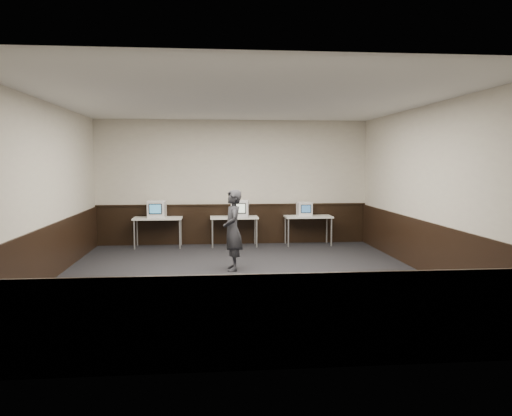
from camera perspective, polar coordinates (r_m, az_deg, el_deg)
The scene contains 18 objects.
floor at distance 9.17m, azimuth -1.35°, elevation -8.12°, with size 8.00×8.00×0.00m, color black.
ceiling at distance 8.99m, azimuth -1.40°, elevation 12.15°, with size 8.00×8.00×0.00m, color white.
back_wall at distance 12.93m, azimuth -2.63°, elevation 2.95°, with size 7.00×7.00×0.00m, color beige.
front_wall at distance 4.97m, azimuth 1.89°, elevation -0.78°, with size 7.00×7.00×0.00m, color beige.
left_wall at distance 9.37m, azimuth -23.27°, elevation 1.64°, with size 8.00×8.00×0.00m, color beige.
right_wall at distance 9.82m, azimuth 19.46°, elevation 1.92°, with size 8.00×8.00×0.00m, color beige.
wainscot_back at distance 13.00m, azimuth -2.60°, elevation -1.91°, with size 6.98×0.04×1.00m, color black.
wainscot_front at distance 5.22m, azimuth 1.82°, elevation -12.85°, with size 6.98×0.04×1.00m, color black.
wainscot_left at distance 9.48m, azimuth -22.91°, elevation -5.00°, with size 0.04×7.98×1.00m, color black.
wainscot_right at distance 9.94m, azimuth 19.16°, elevation -4.43°, with size 0.04×7.98×1.00m, color black.
wainscot_rail at distance 12.92m, azimuth -2.61°, elevation 0.37°, with size 6.98×0.06×0.04m, color black.
desk_left at distance 12.65m, azimuth -11.15°, elevation -1.39°, with size 1.20×0.60×0.75m.
desk_center at distance 12.60m, azimuth -2.52°, elevation -1.32°, with size 1.20×0.60×0.75m.
desk_right at distance 12.83m, azimuth 5.98°, elevation -1.22°, with size 1.20×0.60×0.75m.
emac_left at distance 12.61m, azimuth -11.26°, elevation -0.10°, with size 0.46×0.49×0.43m.
emac_center at distance 12.52m, azimuth -1.84°, elevation -0.04°, with size 0.48×0.51×0.43m.
emac_right at distance 12.83m, azimuth 5.54°, elevation -0.10°, with size 0.37×0.40×0.36m.
person at distance 9.78m, azimuth -2.68°, elevation -2.56°, with size 0.58×0.38×1.58m, color #27272D.
Camera 1 is at (-0.63, -8.90, 2.12)m, focal length 35.00 mm.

